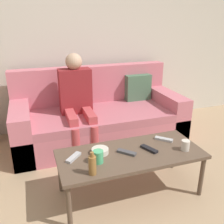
% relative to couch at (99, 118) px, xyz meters
% --- Properties ---
extents(wall_back, '(12.00, 0.06, 2.60)m').
position_rel_couch_xyz_m(wall_back, '(-0.15, 0.57, 1.01)').
color(wall_back, beige).
rests_on(wall_back, ground_plane).
extents(couch, '(2.13, 0.95, 0.92)m').
position_rel_couch_xyz_m(couch, '(0.00, 0.00, 0.00)').
color(couch, '#D1707F').
rests_on(couch, ground_plane).
extents(coffee_table, '(1.27, 0.55, 0.42)m').
position_rel_couch_xyz_m(coffee_table, '(-0.05, -1.18, 0.09)').
color(coffee_table, brown).
rests_on(coffee_table, ground_plane).
extents(person_adult, '(0.39, 0.65, 1.14)m').
position_rel_couch_xyz_m(person_adult, '(-0.30, -0.10, 0.36)').
color(person_adult, '#C6474C').
rests_on(person_adult, ground_plane).
extents(cup_near, '(0.07, 0.07, 0.09)m').
position_rel_couch_xyz_m(cup_near, '(0.43, -1.29, 0.18)').
color(cup_near, silver).
rests_on(cup_near, coffee_table).
extents(cup_far, '(0.09, 0.09, 0.10)m').
position_rel_couch_xyz_m(cup_far, '(-0.36, -1.24, 0.18)').
color(cup_far, '#4CB77A').
rests_on(cup_far, coffee_table).
extents(tv_remote_0, '(0.15, 0.16, 0.02)m').
position_rel_couch_xyz_m(tv_remote_0, '(-0.09, -1.18, 0.14)').
color(tv_remote_0, '#47474C').
rests_on(tv_remote_0, coffee_table).
extents(tv_remote_1, '(0.15, 0.16, 0.02)m').
position_rel_couch_xyz_m(tv_remote_1, '(-0.54, -1.11, 0.14)').
color(tv_remote_1, '#B7B7BC').
rests_on(tv_remote_1, coffee_table).
extents(tv_remote_2, '(0.16, 0.15, 0.02)m').
position_rel_couch_xyz_m(tv_remote_2, '(0.34, -1.07, 0.14)').
color(tv_remote_2, '#B7B7BC').
rests_on(tv_remote_2, coffee_table).
extents(tv_remote_3, '(0.11, 0.18, 0.02)m').
position_rel_couch_xyz_m(tv_remote_3, '(0.12, -1.19, 0.14)').
color(tv_remote_3, black).
rests_on(tv_remote_3, coffee_table).
extents(snack_bowl, '(0.15, 0.15, 0.05)m').
position_rel_couch_xyz_m(snack_bowl, '(-0.31, -1.10, 0.15)').
color(snack_bowl, beige).
rests_on(snack_bowl, coffee_table).
extents(bottle, '(0.06, 0.06, 0.19)m').
position_rel_couch_xyz_m(bottle, '(-0.45, -1.38, 0.21)').
color(bottle, olive).
rests_on(bottle, coffee_table).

